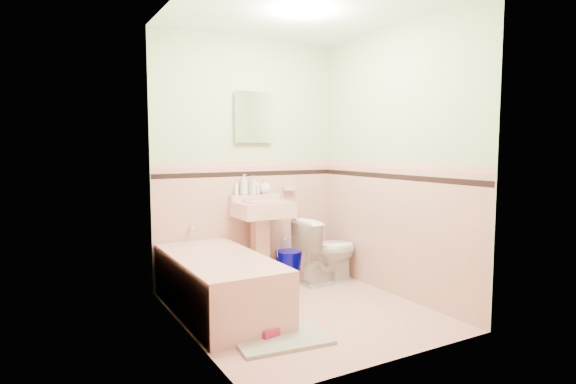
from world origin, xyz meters
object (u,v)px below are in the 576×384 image
bathtub (219,286)px  medicine_cabinet (253,117)px  soap_bottle_left (244,184)px  shoe (270,333)px  bucket (289,264)px  sink (263,243)px  soap_bottle_right (265,186)px  toilet (327,250)px  soap_bottle_mid (254,185)px

bathtub → medicine_cabinet: 1.78m
soap_bottle_left → shoe: (-0.45, -1.46, -0.96)m
medicine_cabinet → soap_bottle_left: (-0.12, -0.03, -0.68)m
shoe → bucket: bearing=43.8°
sink → medicine_cabinet: medicine_cabinet is taller
bathtub → sink: 0.89m
soap_bottle_right → toilet: (0.49, -0.44, -0.65)m
toilet → bucket: (-0.25, 0.36, -0.20)m
soap_bottle_left → soap_bottle_mid: (0.11, 0.00, -0.01)m
sink → shoe: (-0.57, -1.28, -0.37)m
sink → medicine_cabinet: (0.00, 0.21, 1.27)m
sink → soap_bottle_left: 0.63m
sink → soap_bottle_mid: soap_bottle_mid is taller
bathtub → shoe: bathtub is taller
sink → bucket: bearing=15.6°
shoe → toilet: bearing=28.7°
soap_bottle_mid → toilet: soap_bottle_mid is taller
medicine_cabinet → soap_bottle_mid: (-0.01, -0.03, -0.69)m
bucket → toilet: bearing=-55.3°
sink → toilet: sink is taller
soap_bottle_mid → shoe: (-0.56, -1.46, -0.95)m
bathtub → sink: sink is taller
soap_bottle_left → soap_bottle_mid: size_ratio=1.10×
medicine_cabinet → bucket: (0.36, -0.11, -1.56)m
bathtub → medicine_cabinet: size_ratio=3.17×
soap_bottle_mid → bathtub: bearing=-133.3°
toilet → shoe: size_ratio=5.05×
bathtub → toilet: bearing=11.9°
medicine_cabinet → toilet: size_ratio=0.70×
sink → soap_bottle_mid: (-0.01, 0.18, 0.58)m
sink → toilet: bearing=-22.9°
soap_bottle_left → soap_bottle_mid: 0.11m
medicine_cabinet → soap_bottle_mid: 0.70m
soap_bottle_right → bucket: size_ratio=0.55×
medicine_cabinet → bathtub: bearing=-132.6°
medicine_cabinet → toilet: medicine_cabinet is taller
soap_bottle_right → soap_bottle_left: bearing=180.0°
toilet → shoe: 1.59m
sink → bucket: 0.47m
shoe → soap_bottle_left: bearing=60.7°
medicine_cabinet → bucket: size_ratio=1.65×
soap_bottle_mid → soap_bottle_right: size_ratio=1.23×
soap_bottle_left → toilet: bearing=-30.9°
bathtub → soap_bottle_mid: (0.67, 0.71, 0.78)m
soap_bottle_mid → toilet: size_ratio=0.28×
soap_bottle_right → bucket: 0.88m
bucket → medicine_cabinet: bearing=163.3°
soap_bottle_mid → soap_bottle_left: bearing=180.0°
soap_bottle_mid → soap_bottle_right: bearing=0.0°
medicine_cabinet → bucket: medicine_cabinet is taller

